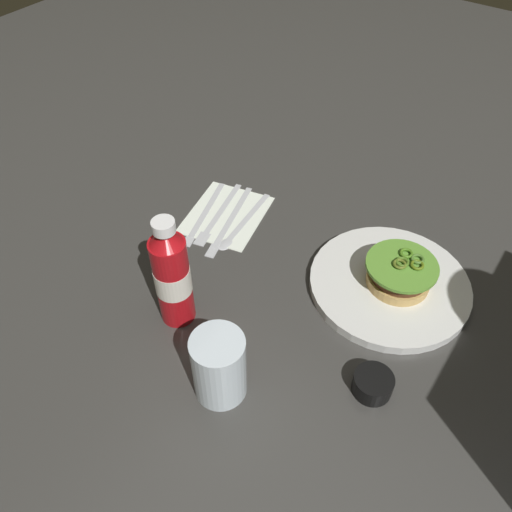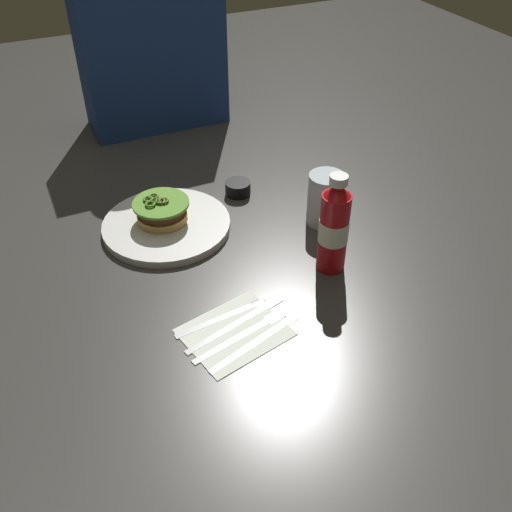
# 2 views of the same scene
# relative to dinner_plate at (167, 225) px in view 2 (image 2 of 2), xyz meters

# --- Properties ---
(ground_plane) EXTENTS (3.00, 3.00, 0.00)m
(ground_plane) POSITION_rel_dinner_plate_xyz_m (0.13, -0.07, -0.01)
(ground_plane) COLOR #383734
(dinner_plate) EXTENTS (0.28, 0.28, 0.02)m
(dinner_plate) POSITION_rel_dinner_plate_xyz_m (0.00, 0.00, 0.00)
(dinner_plate) COLOR silver
(dinner_plate) RESTS_ON ground_plane
(burger_sandwich) EXTENTS (0.12, 0.12, 0.05)m
(burger_sandwich) POSITION_rel_dinner_plate_xyz_m (-0.00, 0.01, 0.03)
(burger_sandwich) COLOR tan
(burger_sandwich) RESTS_ON dinner_plate
(ketchup_bottle) EXTENTS (0.06, 0.06, 0.21)m
(ketchup_bottle) POSITION_rel_dinner_plate_xyz_m (0.26, -0.26, 0.09)
(ketchup_bottle) COLOR #B31016
(ketchup_bottle) RESTS_ON ground_plane
(water_glass) EXTENTS (0.08, 0.08, 0.12)m
(water_glass) POSITION_rel_dinner_plate_xyz_m (0.32, -0.12, 0.05)
(water_glass) COLOR silver
(water_glass) RESTS_ON ground_plane
(condiment_cup) EXTENTS (0.06, 0.06, 0.03)m
(condiment_cup) POSITION_rel_dinner_plate_xyz_m (0.20, 0.07, 0.01)
(condiment_cup) COLOR black
(condiment_cup) RESTS_ON ground_plane
(napkin) EXTENTS (0.20, 0.18, 0.00)m
(napkin) POSITION_rel_dinner_plate_xyz_m (0.01, -0.35, -0.01)
(napkin) COLOR white
(napkin) RESTS_ON ground_plane
(steak_knife) EXTENTS (0.19, 0.07, 0.00)m
(steak_knife) POSITION_rel_dinner_plate_xyz_m (0.05, -0.38, -0.00)
(steak_knife) COLOR silver
(steak_knife) RESTS_ON napkin
(fork_utensil) EXTENTS (0.19, 0.06, 0.00)m
(fork_utensil) POSITION_rel_dinner_plate_xyz_m (0.04, -0.36, -0.00)
(fork_utensil) COLOR silver
(fork_utensil) RESTS_ON napkin
(butter_knife) EXTENTS (0.21, 0.07, 0.00)m
(butter_knife) POSITION_rel_dinner_plate_xyz_m (0.04, -0.33, -0.00)
(butter_knife) COLOR silver
(butter_knife) RESTS_ON napkin
(spoon_utensil) EXTENTS (0.18, 0.04, 0.00)m
(spoon_utensil) POSITION_rel_dinner_plate_xyz_m (0.03, -0.30, -0.00)
(spoon_utensil) COLOR silver
(spoon_utensil) RESTS_ON napkin
(diner_person) EXTENTS (0.38, 0.17, 0.55)m
(diner_person) POSITION_rel_dinner_plate_xyz_m (0.14, 0.52, 0.23)
(diner_person) COLOR navy
(diner_person) RESTS_ON ground_plane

